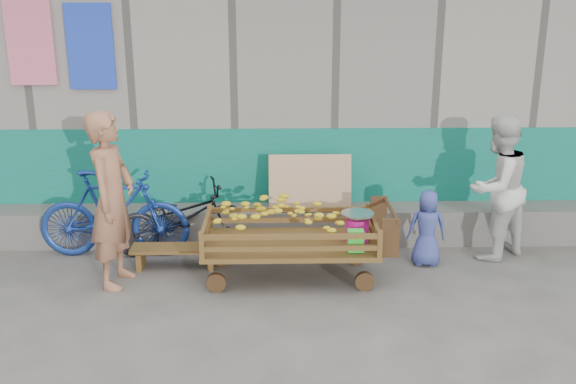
{
  "coord_description": "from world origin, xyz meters",
  "views": [
    {
      "loc": [
        -0.13,
        -5.23,
        2.95
      ],
      "look_at": [
        0.01,
        1.2,
        1.0
      ],
      "focal_mm": 40.0,
      "sensor_mm": 36.0,
      "label": 1
    }
  ],
  "objects_px": {
    "woman": "(497,188)",
    "bicycle_dark": "(181,218)",
    "bicycle_blue": "(114,214)",
    "vendor_man": "(112,200)",
    "bench": "(176,252)",
    "banana_cart": "(287,227)",
    "child": "(427,228)"
  },
  "relations": [
    {
      "from": "woman",
      "to": "bicycle_dark",
      "type": "height_order",
      "value": "woman"
    },
    {
      "from": "bicycle_blue",
      "to": "vendor_man",
      "type": "bearing_deg",
      "value": -164.26
    },
    {
      "from": "bench",
      "to": "banana_cart",
      "type": "bearing_deg",
      "value": -13.98
    },
    {
      "from": "bench",
      "to": "bicycle_dark",
      "type": "xyz_separation_m",
      "value": [
        0.01,
        0.49,
        0.24
      ]
    },
    {
      "from": "bicycle_dark",
      "to": "child",
      "type": "bearing_deg",
      "value": -115.64
    },
    {
      "from": "banana_cart",
      "to": "vendor_man",
      "type": "bearing_deg",
      "value": -177.01
    },
    {
      "from": "woman",
      "to": "bicycle_blue",
      "type": "relative_size",
      "value": 0.97
    },
    {
      "from": "child",
      "to": "bicycle_dark",
      "type": "height_order",
      "value": "child"
    },
    {
      "from": "banana_cart",
      "to": "vendor_man",
      "type": "distance_m",
      "value": 1.85
    },
    {
      "from": "banana_cart",
      "to": "bench",
      "type": "relative_size",
      "value": 2.04
    },
    {
      "from": "child",
      "to": "bicycle_blue",
      "type": "bearing_deg",
      "value": -0.01
    },
    {
      "from": "woman",
      "to": "child",
      "type": "xyz_separation_m",
      "value": [
        -0.84,
        -0.22,
        -0.41
      ]
    },
    {
      "from": "woman",
      "to": "vendor_man",
      "type": "bearing_deg",
      "value": -24.09
    },
    {
      "from": "child",
      "to": "bicycle_dark",
      "type": "xyz_separation_m",
      "value": [
        -2.85,
        0.46,
        -0.02
      ]
    },
    {
      "from": "bench",
      "to": "vendor_man",
      "type": "bearing_deg",
      "value": -144.12
    },
    {
      "from": "vendor_man",
      "to": "woman",
      "type": "distance_m",
      "value": 4.31
    },
    {
      "from": "vendor_man",
      "to": "child",
      "type": "bearing_deg",
      "value": -73.52
    },
    {
      "from": "vendor_man",
      "to": "child",
      "type": "distance_m",
      "value": 3.49
    },
    {
      "from": "woman",
      "to": "bicycle_blue",
      "type": "xyz_separation_m",
      "value": [
        -4.45,
        0.1,
        -0.32
      ]
    },
    {
      "from": "banana_cart",
      "to": "woman",
      "type": "xyz_separation_m",
      "value": [
        2.44,
        0.56,
        0.26
      ]
    },
    {
      "from": "banana_cart",
      "to": "bicycle_dark",
      "type": "bearing_deg",
      "value": 147.38
    },
    {
      "from": "banana_cart",
      "to": "bicycle_blue",
      "type": "distance_m",
      "value": 2.12
    },
    {
      "from": "banana_cart",
      "to": "bench",
      "type": "distance_m",
      "value": 1.36
    },
    {
      "from": "banana_cart",
      "to": "bicycle_dark",
      "type": "relative_size",
      "value": 1.26
    },
    {
      "from": "bench",
      "to": "bicycle_blue",
      "type": "distance_m",
      "value": 0.9
    },
    {
      "from": "bench",
      "to": "woman",
      "type": "distance_m",
      "value": 3.77
    },
    {
      "from": "bench",
      "to": "bicycle_dark",
      "type": "height_order",
      "value": "bicycle_dark"
    },
    {
      "from": "banana_cart",
      "to": "child",
      "type": "height_order",
      "value": "child"
    },
    {
      "from": "banana_cart",
      "to": "bench",
      "type": "height_order",
      "value": "banana_cart"
    },
    {
      "from": "child",
      "to": "bicycle_blue",
      "type": "xyz_separation_m",
      "value": [
        -3.62,
        0.32,
        0.09
      ]
    },
    {
      "from": "vendor_man",
      "to": "child",
      "type": "height_order",
      "value": "vendor_man"
    },
    {
      "from": "vendor_man",
      "to": "bicycle_dark",
      "type": "xyz_separation_m",
      "value": [
        0.57,
        0.89,
        -0.51
      ]
    }
  ]
}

